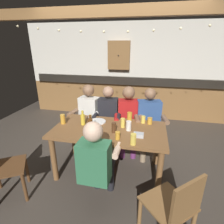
{
  "coord_description": "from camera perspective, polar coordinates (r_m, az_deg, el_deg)",
  "views": [
    {
      "loc": [
        0.55,
        -2.25,
        1.96
      ],
      "look_at": [
        0.0,
        0.3,
        0.96
      ],
      "focal_mm": 28.78,
      "sensor_mm": 36.0,
      "label": 1
    }
  ],
  "objects": [
    {
      "name": "ground_plane",
      "position": [
        3.04,
        -1.28,
        -19.22
      ],
      "size": [
        6.78,
        6.78,
        0.0
      ],
      "primitive_type": "plane",
      "color": "#423A33"
    },
    {
      "name": "back_wall_upper",
      "position": [
        4.87,
        5.94,
        17.69
      ],
      "size": [
        5.65,
        0.12,
        1.56
      ],
      "primitive_type": "cube",
      "color": "beige"
    },
    {
      "name": "back_wall_wainscot",
      "position": [
        5.09,
        5.42,
        3.68
      ],
      "size": [
        5.65,
        0.12,
        0.91
      ],
      "primitive_type": "cube",
      "color": "brown",
      "rests_on": "ground_plane"
    },
    {
      "name": "ceiling_beam",
      "position": [
        2.95,
        1.45,
        29.37
      ],
      "size": [
        5.09,
        0.14,
        0.16
      ],
      "primitive_type": "cube",
      "color": "brown"
    },
    {
      "name": "dining_table",
      "position": [
        2.74,
        -0.92,
        -7.42
      ],
      "size": [
        1.67,
        0.88,
        0.77
      ],
      "color": "brown",
      "rests_on": "ground_plane"
    },
    {
      "name": "person_0",
      "position": [
        3.46,
        -7.75,
        -0.82
      ],
      "size": [
        0.54,
        0.57,
        1.25
      ],
      "rotation": [
        0.0,
        0.0,
        2.98
      ],
      "color": "silver",
      "rests_on": "ground_plane"
    },
    {
      "name": "person_1",
      "position": [
        3.36,
        -1.34,
        -1.49
      ],
      "size": [
        0.53,
        0.56,
        1.23
      ],
      "rotation": [
        0.0,
        0.0,
        3.25
      ],
      "color": "black",
      "rests_on": "ground_plane"
    },
    {
      "name": "person_2",
      "position": [
        3.3,
        5.12,
        -1.62
      ],
      "size": [
        0.54,
        0.59,
        1.25
      ],
      "rotation": [
        0.0,
        0.0,
        3.32
      ],
      "color": "#AD1919",
      "rests_on": "ground_plane"
    },
    {
      "name": "person_3",
      "position": [
        3.28,
        11.66,
        -2.45
      ],
      "size": [
        0.6,
        0.58,
        1.24
      ],
      "rotation": [
        0.0,
        0.0,
        3.34
      ],
      "color": "#2D4C84",
      "rests_on": "ground_plane"
    },
    {
      "name": "person_4",
      "position": [
        2.2,
        -4.94,
        -15.29
      ],
      "size": [
        0.5,
        0.53,
        1.2
      ],
      "rotation": [
        0.0,
        0.0,
        -0.02
      ],
      "color": "#33724C",
      "rests_on": "ground_plane"
    },
    {
      "name": "chair_empty_near_right",
      "position": [
        2.05,
        19.18,
        -26.75
      ],
      "size": [
        0.62,
        0.62,
        0.88
      ],
      "rotation": [
        0.0,
        0.0,
        0.73
      ],
      "color": "brown",
      "rests_on": "ground_plane"
    },
    {
      "name": "table_candle",
      "position": [
        3.04,
        -6.87,
        -1.42
      ],
      "size": [
        0.04,
        0.04,
        0.08
      ],
      "primitive_type": "cylinder",
      "color": "#F9E08C",
      "rests_on": "dining_table"
    },
    {
      "name": "condiment_caddy",
      "position": [
        2.49,
        8.41,
        -7.23
      ],
      "size": [
        0.14,
        0.1,
        0.05
      ],
      "primitive_type": "cube",
      "color": "#B2B7BC",
      "rests_on": "dining_table"
    },
    {
      "name": "plate_0",
      "position": [
        2.92,
        -4.66,
        -3.03
      ],
      "size": [
        0.27,
        0.27,
        0.01
      ],
      "primitive_type": "cylinder",
      "color": "white",
      "rests_on": "dining_table"
    },
    {
      "name": "bottle_0",
      "position": [
        2.62,
        -6.9,
        -3.85
      ],
      "size": [
        0.07,
        0.07,
        0.24
      ],
      "color": "#593314",
      "rests_on": "dining_table"
    },
    {
      "name": "bottle_1",
      "position": [
        2.82,
        -9.23,
        -2.23
      ],
      "size": [
        0.07,
        0.07,
        0.23
      ],
      "color": "gold",
      "rests_on": "dining_table"
    },
    {
      "name": "pint_glass_0",
      "position": [
        2.28,
        6.77,
        -8.58
      ],
      "size": [
        0.07,
        0.07,
        0.14
      ],
      "primitive_type": "cylinder",
      "color": "#E5C64C",
      "rests_on": "dining_table"
    },
    {
      "name": "pint_glass_1",
      "position": [
        2.56,
        0.6,
        -4.91
      ],
      "size": [
        0.07,
        0.07,
        0.15
      ],
      "primitive_type": "cylinder",
      "color": "#4C2D19",
      "rests_on": "dining_table"
    },
    {
      "name": "pint_glass_2",
      "position": [
        2.9,
        9.89,
        -2.36
      ],
      "size": [
        0.07,
        0.07,
        0.12
      ],
      "primitive_type": "cylinder",
      "color": "#E5C64C",
      "rests_on": "dining_table"
    },
    {
      "name": "pint_glass_3",
      "position": [
        2.94,
        5.6,
        -1.48
      ],
      "size": [
        0.08,
        0.08,
        0.15
      ],
      "primitive_type": "cylinder",
      "color": "gold",
      "rests_on": "dining_table"
    },
    {
      "name": "pint_glass_4",
      "position": [
        2.71,
        3.45,
        -3.45
      ],
      "size": [
        0.07,
        0.07,
        0.14
      ],
      "primitive_type": "cylinder",
      "color": "#E5C64C",
      "rests_on": "dining_table"
    },
    {
      "name": "pint_glass_5",
      "position": [
        2.89,
        11.92,
        -2.77
      ],
      "size": [
        0.08,
        0.08,
        0.1
      ],
      "primitive_type": "cylinder",
      "color": "gold",
      "rests_on": "dining_table"
    },
    {
      "name": "pint_glass_6",
      "position": [
        2.39,
        1.79,
        -7.47
      ],
      "size": [
        0.06,
        0.06,
        0.11
      ],
      "primitive_type": "cylinder",
      "color": "gold",
      "rests_on": "dining_table"
    },
    {
      "name": "pint_glass_7",
      "position": [
        2.62,
        5.31,
        -4.39
      ],
      "size": [
        0.08,
        0.08,
        0.14
      ],
      "primitive_type": "cylinder",
      "color": "white",
      "rests_on": "dining_table"
    },
    {
      "name": "pint_glass_8",
      "position": [
        2.94,
        -15.35,
        -2.16
      ],
      "size": [
        0.08,
        0.08,
        0.15
      ],
      "primitive_type": "cylinder",
      "color": "gold",
      "rests_on": "dining_table"
    },
    {
      "name": "wall_dart_cabinet",
      "position": [
        4.78,
        2.2,
        17.55
      ],
      "size": [
        0.56,
        0.15,
        0.7
      ],
      "color": "brown"
    },
    {
      "name": "string_lights",
      "position": [
        2.87,
        1.2,
        25.33
      ],
      "size": [
        3.99,
        0.04,
        0.19
      ],
      "color": "#F9EAB2"
    }
  ]
}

